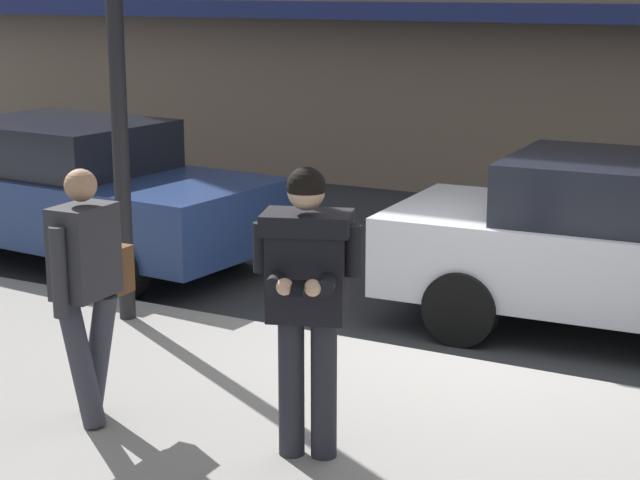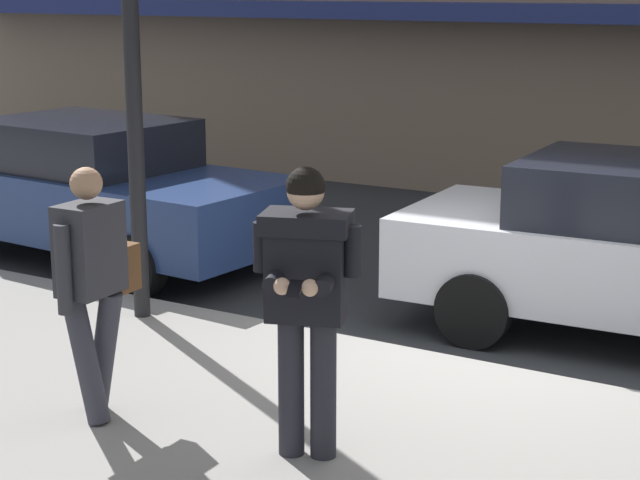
% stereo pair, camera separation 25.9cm
% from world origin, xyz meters
% --- Properties ---
extents(ground_plane, '(80.00, 80.00, 0.00)m').
position_xyz_m(ground_plane, '(0.00, 0.00, 0.00)').
color(ground_plane, '#2B2D30').
extents(curb_paint_line, '(28.00, 0.12, 0.01)m').
position_xyz_m(curb_paint_line, '(1.00, 0.05, 0.00)').
color(curb_paint_line, silver).
rests_on(curb_paint_line, ground).
extents(parked_sedan_near, '(4.62, 2.18, 1.54)m').
position_xyz_m(parked_sedan_near, '(-4.99, 1.03, 0.79)').
color(parked_sedan_near, navy).
rests_on(parked_sedan_near, ground).
extents(man_texting_on_phone, '(0.62, 0.65, 1.81)m').
position_xyz_m(man_texting_on_phone, '(-0.20, -2.34, 1.25)').
color(man_texting_on_phone, '#23232B').
rests_on(man_texting_on_phone, sidewalk).
extents(pedestrian_with_bag, '(0.34, 0.72, 1.70)m').
position_xyz_m(pedestrian_with_bag, '(-1.73, -2.52, 1.11)').
color(pedestrian_with_bag, '#33333D').
rests_on(pedestrian_with_bag, sidewalk).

